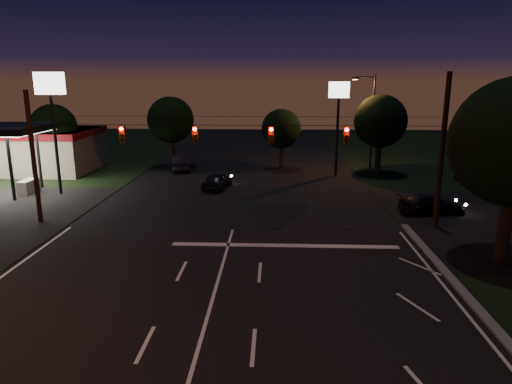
# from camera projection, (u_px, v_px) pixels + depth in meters

# --- Properties ---
(stop_bar) EXTENTS (12.00, 0.50, 0.01)m
(stop_bar) POSITION_uv_depth(u_px,v_px,m) (285.00, 245.00, 24.16)
(stop_bar) COLOR silver
(stop_bar) RESTS_ON ground
(utility_pole_right) EXTENTS (0.30, 0.30, 9.00)m
(utility_pole_right) POSITION_uv_depth(u_px,v_px,m) (435.00, 227.00, 27.18)
(utility_pole_right) COLOR black
(utility_pole_right) RESTS_ON ground
(utility_pole_left) EXTENTS (0.28, 0.28, 8.00)m
(utility_pole_left) POSITION_uv_depth(u_px,v_px,m) (41.00, 222.00, 28.18)
(utility_pole_left) COLOR black
(utility_pole_left) RESTS_ON ground
(signal_span) EXTENTS (24.00, 0.40, 1.56)m
(signal_span) POSITION_uv_depth(u_px,v_px,m) (233.00, 134.00, 26.33)
(signal_span) COLOR black
(signal_span) RESTS_ON ground
(gas_station) EXTENTS (14.20, 16.10, 5.25)m
(gas_station) POSITION_uv_depth(u_px,v_px,m) (17.00, 147.00, 42.95)
(gas_station) COLOR gray
(gas_station) RESTS_ON ground
(pole_sign_left_near) EXTENTS (2.20, 0.30, 9.10)m
(pole_sign_left_near) POSITION_uv_depth(u_px,v_px,m) (51.00, 102.00, 33.39)
(pole_sign_left_near) COLOR black
(pole_sign_left_near) RESTS_ON ground
(pole_sign_right) EXTENTS (1.80, 0.30, 8.40)m
(pole_sign_right) POSITION_uv_depth(u_px,v_px,m) (338.00, 107.00, 40.41)
(pole_sign_right) COLOR black
(pole_sign_right) RESTS_ON ground
(street_light_right_far) EXTENTS (2.20, 0.35, 9.00)m
(street_light_right_far) POSITION_uv_depth(u_px,v_px,m) (370.00, 116.00, 42.45)
(street_light_right_far) COLOR black
(street_light_right_far) RESTS_ON ground
(tree_far_a) EXTENTS (4.20, 4.20, 6.42)m
(tree_far_a) POSITION_uv_depth(u_px,v_px,m) (54.00, 128.00, 42.08)
(tree_far_a) COLOR black
(tree_far_a) RESTS_ON ground
(tree_far_b) EXTENTS (4.60, 4.60, 6.98)m
(tree_far_b) POSITION_uv_depth(u_px,v_px,m) (171.00, 120.00, 45.47)
(tree_far_b) COLOR black
(tree_far_b) RESTS_ON ground
(tree_far_c) EXTENTS (3.80, 3.80, 5.86)m
(tree_far_c) POSITION_uv_depth(u_px,v_px,m) (281.00, 129.00, 44.19)
(tree_far_c) COLOR black
(tree_far_c) RESTS_ON ground
(tree_far_d) EXTENTS (4.80, 4.80, 7.30)m
(tree_far_d) POSITION_uv_depth(u_px,v_px,m) (380.00, 122.00, 41.68)
(tree_far_d) COLOR black
(tree_far_d) RESTS_ON ground
(tree_far_e) EXTENTS (4.00, 4.00, 6.18)m
(tree_far_e) POSITION_uv_depth(u_px,v_px,m) (478.00, 132.00, 39.55)
(tree_far_e) COLOR black
(tree_far_e) RESTS_ON ground
(car_oncoming_a) EXTENTS (2.36, 4.20, 1.35)m
(car_oncoming_a) POSITION_uv_depth(u_px,v_px,m) (217.00, 181.00, 36.58)
(car_oncoming_a) COLOR black
(car_oncoming_a) RESTS_ON ground
(car_oncoming_b) EXTENTS (2.86, 4.98, 1.55)m
(car_oncoming_b) POSITION_uv_depth(u_px,v_px,m) (180.00, 162.00, 44.21)
(car_oncoming_b) COLOR black
(car_oncoming_b) RESTS_ON ground
(car_cross) EXTENTS (4.54, 2.39, 1.26)m
(car_cross) POSITION_uv_depth(u_px,v_px,m) (432.00, 204.00, 29.81)
(car_cross) COLOR black
(car_cross) RESTS_ON ground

